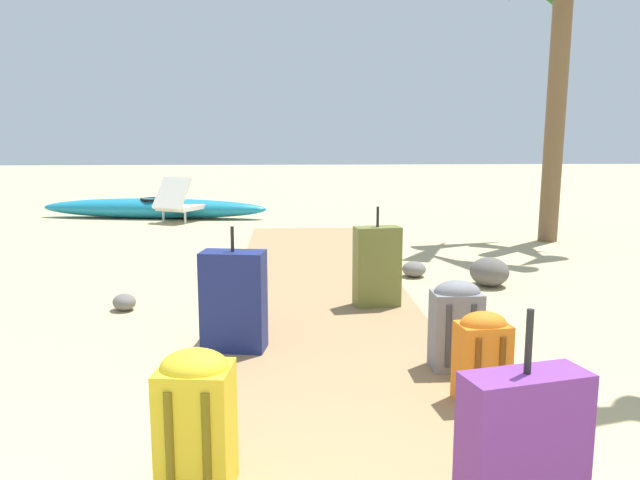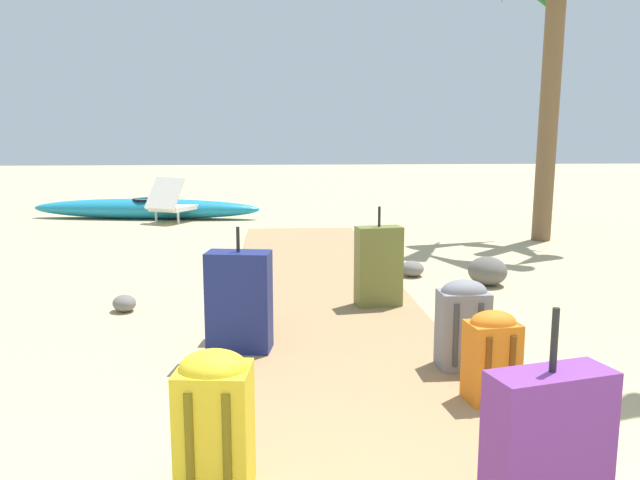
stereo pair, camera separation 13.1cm
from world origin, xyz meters
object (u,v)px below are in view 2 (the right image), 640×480
backpack_orange (492,354)px  suitcase_purple (546,469)px  backpack_red (242,290)px  lounge_chair (180,203)px  suitcase_navy (239,301)px  suitcase_olive (379,266)px  backpack_grey (463,322)px  backpack_yellow (214,419)px  kayak (146,209)px

backpack_orange → suitcase_purple: suitcase_purple is taller
backpack_red → lounge_chair: lounge_chair is taller
suitcase_navy → backpack_orange: suitcase_navy is taller
suitcase_purple → suitcase_olive: bearing=89.9°
backpack_grey → suitcase_purple: bearing=-98.7°
backpack_yellow → suitcase_purple: bearing=-24.9°
backpack_orange → suitcase_purple: (-0.29, -1.34, 0.08)m
suitcase_olive → kayak: 7.48m
backpack_orange → lounge_chair: (-2.88, 8.42, -0.02)m
suitcase_olive → suitcase_navy: bearing=-136.7°
backpack_yellow → backpack_orange: bearing=28.9°
suitcase_olive → kayak: suitcase_olive is taller
backpack_grey → lounge_chair: bearing=109.9°
suitcase_navy → suitcase_purple: suitcase_purple is taller
backpack_orange → backpack_grey: backpack_grey is taller
lounge_chair → backpack_yellow: bearing=-81.2°
suitcase_olive → suitcase_purple: bearing=-90.1°
suitcase_olive → backpack_orange: bearing=-82.1°
backpack_grey → kayak: backpack_grey is taller
kayak → suitcase_navy: bearing=-74.7°
backpack_grey → suitcase_purple: size_ratio=0.63×
suitcase_navy → backpack_red: (-0.01, 0.51, -0.05)m
backpack_red → backpack_orange: (1.44, -1.47, -0.02)m
backpack_grey → lounge_chair: 8.41m
backpack_yellow → backpack_grey: (1.44, 1.31, -0.02)m
backpack_grey → kayak: size_ratio=0.13×
suitcase_navy → lounge_chair: 7.60m
suitcase_navy → backpack_grey: 1.50m
suitcase_navy → kayak: suitcase_navy is taller
backpack_yellow → backpack_grey: 1.95m
backpack_grey → kayak: 8.99m
backpack_yellow → suitcase_purple: 1.28m
backpack_yellow → backpack_grey: size_ratio=1.06×
backpack_red → kayak: backpack_red is taller
suitcase_olive → backpack_grey: 1.56m
kayak → backpack_orange: bearing=-67.8°
backpack_red → backpack_grey: size_ratio=0.98×
backpack_yellow → kayak: backpack_yellow is taller
backpack_red → backpack_orange: size_ratio=1.08×
backpack_yellow → kayak: (-2.12, 9.57, -0.21)m
backpack_orange → lounge_chair: 8.90m
backpack_yellow → lounge_chair: (-1.43, 9.22, -0.07)m
backpack_red → backpack_grey: bearing=-33.8°
backpack_red → lounge_chair: size_ratio=0.35×
backpack_grey → kayak: bearing=113.4°
suitcase_purple → kayak: size_ratio=0.21×
backpack_red → lounge_chair: bearing=101.7°
backpack_yellow → suitcase_olive: bearing=67.8°
backpack_orange → lounge_chair: bearing=108.9°
suitcase_olive → backpack_grey: suitcase_olive is taller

